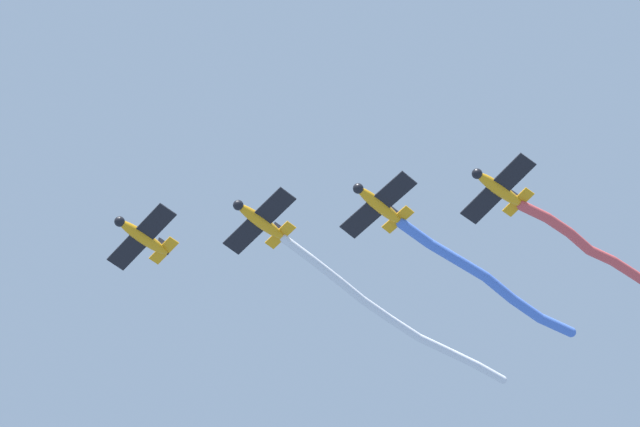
% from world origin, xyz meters
% --- Properties ---
extents(airplane_lead, '(6.41, 4.81, 1.59)m').
position_xyz_m(airplane_lead, '(5.70, -1.45, 86.27)').
color(airplane_lead, orange).
extents(airplane_left_wing, '(6.42, 4.83, 1.59)m').
position_xyz_m(airplane_left_wing, '(0.02, -7.63, 86.52)').
color(airplane_left_wing, orange).
extents(smoke_trail_left_wing, '(2.35, 21.13, 1.43)m').
position_xyz_m(smoke_trail_left_wing, '(1.26, -20.13, 86.12)').
color(smoke_trail_left_wing, white).
extents(airplane_right_wing, '(6.43, 4.85, 1.59)m').
position_xyz_m(airplane_right_wing, '(-5.67, -13.81, 86.77)').
color(airplane_right_wing, orange).
extents(smoke_trail_right_wing, '(1.56, 16.58, 1.61)m').
position_xyz_m(smoke_trail_right_wing, '(-5.02, -23.93, 86.38)').
color(smoke_trail_right_wing, '#4C75DB').
extents(airplane_slot, '(6.37, 4.76, 1.59)m').
position_xyz_m(airplane_slot, '(-11.34, -19.99, 87.02)').
color(airplane_slot, orange).
extents(smoke_trail_slot, '(4.09, 25.99, 4.58)m').
position_xyz_m(smoke_trail_slot, '(-9.81, -34.79, 89.26)').
color(smoke_trail_slot, '#DB4C4C').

